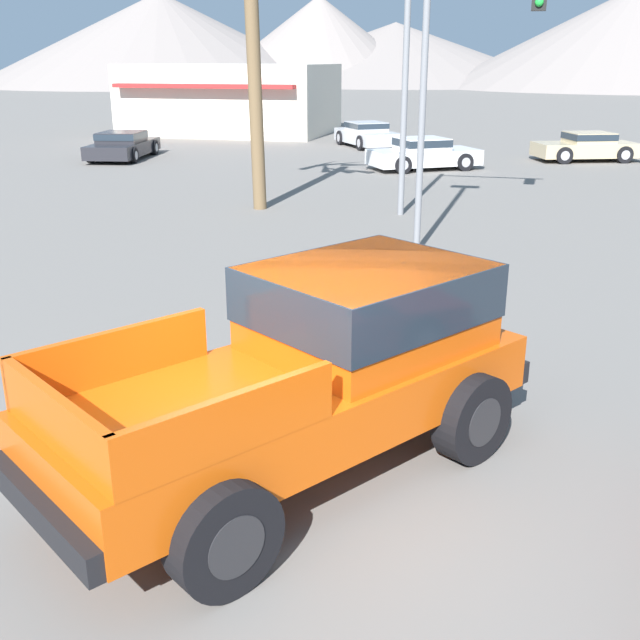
{
  "coord_description": "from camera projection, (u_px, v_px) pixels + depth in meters",
  "views": [
    {
      "loc": [
        1.88,
        -5.98,
        3.88
      ],
      "look_at": [
        0.0,
        1.28,
        1.26
      ],
      "focal_mm": 42.0,
      "sensor_mm": 36.0,
      "label": 1
    }
  ],
  "objects": [
    {
      "name": "orange_pickup_truck",
      "position": [
        324.0,
        359.0,
        7.33
      ],
      "size": [
        4.42,
        5.32,
        1.95
      ],
      "rotation": [
        0.0,
        0.0,
        -0.59
      ],
      "color": "#CC4C0C",
      "rests_on": "ground_plane"
    },
    {
      "name": "parked_car_dark",
      "position": [
        123.0,
        145.0,
        30.89
      ],
      "size": [
        2.58,
        4.78,
        1.1
      ],
      "rotation": [
        0.0,
        0.0,
        0.17
      ],
      "color": "#232328",
      "rests_on": "ground_plane"
    },
    {
      "name": "distant_mountain_range",
      "position": [
        494.0,
        37.0,
        115.84
      ],
      "size": [
        178.02,
        75.34,
        19.5
      ],
      "color": "gray",
      "rests_on": "ground_plane"
    },
    {
      "name": "storefront_building",
      "position": [
        232.0,
        99.0,
        41.5
      ],
      "size": [
        10.71,
        8.26,
        3.67
      ],
      "color": "beige",
      "rests_on": "ground_plane"
    },
    {
      "name": "ground_plane",
      "position": [
        286.0,
        486.0,
        7.19
      ],
      "size": [
        320.0,
        320.0,
        0.0
      ],
      "primitive_type": "plane",
      "color": "slate"
    },
    {
      "name": "parked_car_tan",
      "position": [
        586.0,
        146.0,
        30.2
      ],
      "size": [
        4.37,
        3.05,
        1.14
      ],
      "rotation": [
        0.0,
        0.0,
        1.93
      ],
      "color": "tan",
      "rests_on": "ground_plane"
    },
    {
      "name": "parked_car_white",
      "position": [
        423.0,
        153.0,
        27.87
      ],
      "size": [
        4.37,
        3.7,
        1.16
      ],
      "rotation": [
        0.0,
        0.0,
        5.28
      ],
      "color": "white",
      "rests_on": "ground_plane"
    },
    {
      "name": "parked_car_silver",
      "position": [
        367.0,
        134.0,
        35.09
      ],
      "size": [
        3.76,
        4.4,
        1.14
      ],
      "rotation": [
        0.0,
        0.0,
        3.74
      ],
      "color": "#B7BABF",
      "rests_on": "ground_plane"
    },
    {
      "name": "traffic_light_main",
      "position": [
        459.0,
        43.0,
        18.12
      ],
      "size": [
        3.58,
        0.38,
        6.16
      ],
      "color": "slate",
      "rests_on": "ground_plane"
    },
    {
      "name": "street_lamp_post",
      "position": [
        426.0,
        30.0,
        14.54
      ],
      "size": [
        0.9,
        0.24,
        7.31
      ],
      "color": "slate",
      "rests_on": "ground_plane"
    }
  ]
}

